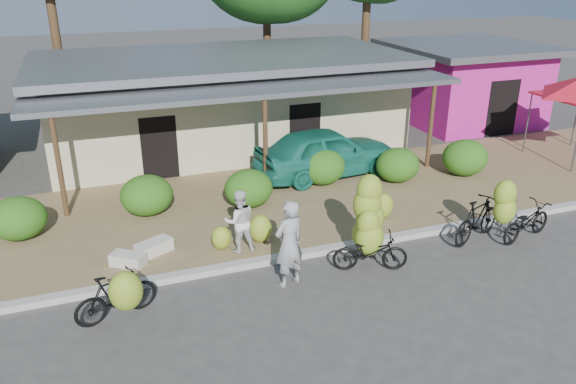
% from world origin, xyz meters
% --- Properties ---
extents(ground, '(100.00, 100.00, 0.00)m').
position_xyz_m(ground, '(0.00, 0.00, 0.00)').
color(ground, '#3F3D3B').
rests_on(ground, ground).
extents(sidewalk, '(60.00, 6.00, 0.12)m').
position_xyz_m(sidewalk, '(0.00, 5.00, 0.06)').
color(sidewalk, olive).
rests_on(sidewalk, ground).
extents(curb, '(60.00, 0.25, 0.15)m').
position_xyz_m(curb, '(0.00, 2.00, 0.07)').
color(curb, '#A8A399').
rests_on(curb, ground).
extents(shop_main, '(13.00, 8.50, 3.35)m').
position_xyz_m(shop_main, '(0.00, 10.93, 1.72)').
color(shop_main, beige).
rests_on(shop_main, ground).
extents(shop_pink, '(6.00, 6.00, 3.25)m').
position_xyz_m(shop_pink, '(10.50, 10.99, 1.67)').
color(shop_pink, '#D42093').
rests_on(shop_pink, ground).
extents(hedge_0, '(1.36, 1.23, 1.06)m').
position_xyz_m(hedge_0, '(-6.66, 5.08, 0.65)').
color(hedge_0, '#244F12').
rests_on(hedge_0, sidewalk).
extents(hedge_1, '(1.39, 1.25, 1.09)m').
position_xyz_m(hedge_1, '(-3.54, 5.45, 0.66)').
color(hedge_1, '#244F12').
rests_on(hedge_1, sidewalk).
extents(hedge_2, '(1.34, 1.21, 1.05)m').
position_xyz_m(hedge_2, '(-0.85, 5.02, 0.64)').
color(hedge_2, '#244F12').
rests_on(hedge_2, sidewalk).
extents(hedge_3, '(1.40, 1.26, 1.09)m').
position_xyz_m(hedge_3, '(1.73, 5.89, 0.67)').
color(hedge_3, '#244F12').
rests_on(hedge_3, sidewalk).
extents(hedge_4, '(1.35, 1.22, 1.05)m').
position_xyz_m(hedge_4, '(3.97, 5.27, 0.65)').
color(hedge_4, '#244F12').
rests_on(hedge_4, sidewalk).
extents(hedge_5, '(1.46, 1.31, 1.14)m').
position_xyz_m(hedge_5, '(6.26, 5.05, 0.69)').
color(hedge_5, '#244F12').
rests_on(hedge_5, sidewalk).
extents(bike_left, '(1.69, 1.33, 1.31)m').
position_xyz_m(bike_left, '(-4.65, 0.85, 0.60)').
color(bike_left, black).
rests_on(bike_left, ground).
extents(bike_center, '(1.77, 1.36, 2.07)m').
position_xyz_m(bike_center, '(0.84, 1.23, 0.84)').
color(bike_center, black).
rests_on(bike_center, ground).
extents(bike_right, '(1.91, 1.42, 1.77)m').
position_xyz_m(bike_right, '(3.95, 1.20, 0.72)').
color(bike_right, black).
rests_on(bike_right, ground).
extents(bike_far_right, '(1.86, 1.04, 0.92)m').
position_xyz_m(bike_far_right, '(5.09, 0.97, 0.46)').
color(bike_far_right, black).
rests_on(bike_far_right, ground).
extents(loose_banana_a, '(0.47, 0.40, 0.58)m').
position_xyz_m(loose_banana_a, '(-2.17, 2.83, 0.41)').
color(loose_banana_a, '#99B32C').
rests_on(loose_banana_a, sidewalk).
extents(loose_banana_b, '(0.56, 0.48, 0.70)m').
position_xyz_m(loose_banana_b, '(-1.20, 2.87, 0.47)').
color(loose_banana_b, '#99B32C').
rests_on(loose_banana_b, sidewalk).
extents(loose_banana_c, '(0.55, 0.46, 0.68)m').
position_xyz_m(loose_banana_c, '(2.26, 3.08, 0.46)').
color(loose_banana_c, '#99B32C').
rests_on(loose_banana_c, sidewalk).
extents(sack_near, '(0.94, 0.74, 0.30)m').
position_xyz_m(sack_near, '(-3.70, 3.17, 0.27)').
color(sack_near, silver).
rests_on(sack_near, sidewalk).
extents(sack_far, '(0.83, 0.75, 0.28)m').
position_xyz_m(sack_far, '(-4.32, 2.81, 0.26)').
color(sack_far, silver).
rests_on(sack_far, sidewalk).
extents(vendor, '(0.82, 0.67, 1.94)m').
position_xyz_m(vendor, '(-1.15, 1.01, 0.97)').
color(vendor, '#979797').
rests_on(vendor, ground).
extents(bystander, '(0.78, 0.63, 1.52)m').
position_xyz_m(bystander, '(-1.78, 2.60, 0.88)').
color(bystander, silver).
rests_on(bystander, sidewalk).
extents(teal_van, '(4.72, 2.31, 1.55)m').
position_xyz_m(teal_van, '(2.12, 6.52, 0.90)').
color(teal_van, '#19735F').
rests_on(teal_van, sidewalk).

